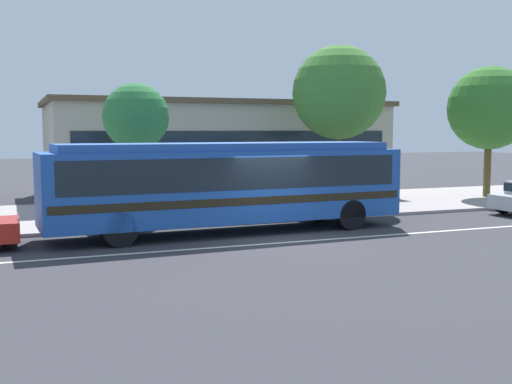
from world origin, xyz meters
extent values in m
plane|color=#333338|center=(0.00, 0.00, 0.00)|extent=(120.00, 120.00, 0.00)
cube|color=#9C9193|center=(0.00, 6.86, 0.06)|extent=(60.00, 8.00, 0.12)
cube|color=silver|center=(0.00, -0.80, 0.00)|extent=(56.00, 0.16, 0.01)
cube|color=#1F4FA7|center=(-1.02, 1.51, 1.53)|extent=(11.60, 2.99, 2.21)
cube|color=#2652A6|center=(-1.02, 1.51, 2.75)|extent=(10.67, 2.65, 0.24)
cube|color=#19232D|center=(-1.02, 1.51, 1.97)|extent=(10.91, 2.98, 0.97)
cube|color=black|center=(-1.02, 1.51, 1.13)|extent=(11.37, 3.00, 0.24)
cube|color=#19232D|center=(4.67, 1.75, 1.97)|extent=(0.21, 2.20, 1.06)
cylinder|color=black|center=(2.84, 2.79, 0.50)|extent=(1.01, 0.32, 1.00)
cylinder|color=black|center=(2.93, 0.57, 0.50)|extent=(1.01, 0.32, 1.00)
cylinder|color=black|center=(-4.75, 2.46, 0.50)|extent=(1.01, 0.32, 1.00)
cylinder|color=black|center=(-4.66, 0.24, 0.50)|extent=(1.01, 0.32, 1.00)
cylinder|color=black|center=(10.58, 1.88, 0.32)|extent=(0.64, 0.22, 0.64)
cylinder|color=#70625E|center=(-2.02, 4.36, 0.53)|extent=(0.14, 0.14, 0.82)
cylinder|color=#70625E|center=(-2.18, 4.32, 0.53)|extent=(0.14, 0.14, 0.82)
cylinder|color=red|center=(-2.10, 4.34, 1.25)|extent=(0.41, 0.41, 0.63)
sphere|color=#DD948B|center=(-2.10, 4.34, 1.67)|extent=(0.20, 0.20, 0.20)
cylinder|color=#665C53|center=(3.58, 3.77, 0.58)|extent=(0.14, 0.14, 0.92)
cylinder|color=#665C53|center=(3.64, 3.62, 0.58)|extent=(0.14, 0.14, 0.92)
cylinder|color=gold|center=(3.61, 3.70, 1.34)|extent=(0.44, 0.44, 0.62)
sphere|color=tan|center=(3.61, 3.70, 1.75)|extent=(0.20, 0.20, 0.20)
cylinder|color=gray|center=(3.50, 3.65, 1.32)|extent=(0.08, 0.08, 2.39)
cube|color=yellow|center=(3.50, 3.65, 2.31)|extent=(0.04, 0.44, 0.56)
cylinder|color=brown|center=(-3.12, 5.72, 1.52)|extent=(0.25, 0.25, 2.80)
sphere|color=#2A7037|center=(-3.12, 5.72, 3.77)|extent=(2.43, 2.43, 2.43)
cylinder|color=brown|center=(5.44, 6.00, 1.80)|extent=(0.25, 0.25, 3.36)
sphere|color=#3F792F|center=(5.44, 6.00, 4.85)|extent=(3.92, 3.92, 3.92)
cylinder|color=brown|center=(13.73, 6.35, 1.53)|extent=(0.34, 0.34, 2.82)
sphere|color=#34722A|center=(13.73, 6.35, 4.32)|extent=(3.93, 3.93, 3.93)
cube|color=#A9A695|center=(2.16, 13.22, 2.22)|extent=(15.94, 8.55, 4.44)
cube|color=#19232D|center=(2.16, 8.93, 2.44)|extent=(14.66, 0.04, 1.60)
cube|color=brown|center=(2.16, 13.22, 4.56)|extent=(16.34, 8.95, 0.24)
camera|label=1|loc=(-7.45, -17.22, 3.27)|focal=43.77mm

